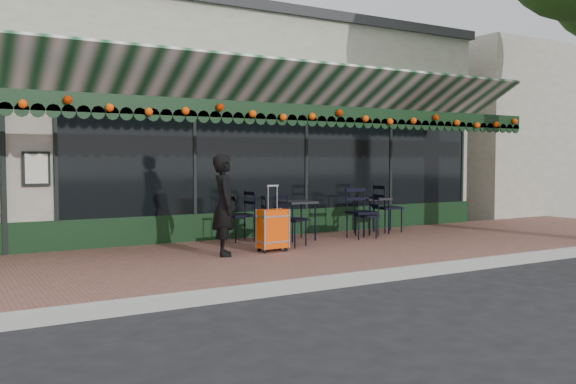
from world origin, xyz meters
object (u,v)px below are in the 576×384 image
suitcase (273,230)px  chair_a_right (388,208)px  woman (224,205)px  chair_b_front (291,220)px  chair_a_left (367,216)px  cafe_table_a (372,201)px  chair_b_left (240,216)px  chair_b_right (274,219)px  chair_a_front (362,213)px  cafe_table_b (297,205)px

suitcase → chair_a_right: (3.37, 1.17, 0.13)m
woman → chair_b_front: 1.49m
woman → chair_a_left: woman is taller
woman → cafe_table_a: bearing=-53.9°
chair_b_left → chair_b_right: bearing=32.0°
suitcase → chair_b_left: (0.12, 1.44, 0.10)m
chair_a_left → chair_a_front: (-0.30, -0.23, 0.09)m
cafe_table_a → chair_a_left: (-0.34, -0.28, -0.26)m
chair_a_left → chair_b_front: size_ratio=0.86×
woman → cafe_table_a: 3.91m
chair_b_left → chair_b_right: size_ratio=1.07×
cafe_table_b → chair_b_front: (-0.52, -0.67, -0.20)m
chair_b_front → cafe_table_b: bearing=24.0°
chair_a_left → chair_b_front: (-2.00, -0.46, 0.06)m
cafe_table_b → chair_a_left: bearing=-7.9°
woman → cafe_table_b: (1.94, 1.01, -0.13)m
chair_a_left → woman: bearing=-68.1°
chair_a_front → chair_a_right: bearing=30.4°
cafe_table_b → chair_b_left: size_ratio=0.79×
chair_a_front → chair_b_front: size_ratio=1.07×
chair_a_right → chair_b_front: size_ratio=1.09×
suitcase → chair_a_front: bearing=11.6°
cafe_table_b → chair_a_left: size_ratio=0.93×
chair_b_left → chair_b_front: chair_b_left is taller
chair_a_front → chair_b_left: bearing=161.8°
chair_b_right → suitcase: bearing=166.7°
cafe_table_b → chair_b_right: bearing=-163.3°
cafe_table_b → chair_b_left: bearing=157.1°
chair_b_right → chair_b_front: size_ratio=0.95×
cafe_table_a → chair_b_right: (-2.40, -0.25, -0.22)m
suitcase → chair_b_right: size_ratio=1.24×
woman → cafe_table_a: (3.75, 1.09, -0.13)m
cafe_table_a → chair_a_front: bearing=-141.6°
cafe_table_a → chair_b_left: chair_b_left is taller
cafe_table_a → chair_a_right: 0.50m
chair_a_front → cafe_table_a: bearing=41.7°
suitcase → chair_a_left: 2.69m
woman → cafe_table_b: woman is taller
chair_b_right → chair_b_left: bearing=50.5°
woman → chair_a_right: size_ratio=1.60×
chair_b_right → chair_b_front: chair_b_front is taller
chair_a_left → chair_b_left: bearing=-95.6°
chair_a_left → chair_a_front: bearing=-44.4°
chair_a_right → suitcase: bearing=114.9°
cafe_table_a → chair_a_right: bearing=7.4°
cafe_table_a → chair_a_right: (0.47, 0.06, -0.16)m
chair_a_left → chair_a_front: size_ratio=0.81×
woman → suitcase: (0.85, -0.02, -0.43)m
chair_a_front → chair_b_right: (-1.76, 0.26, -0.05)m
cafe_table_a → woman: bearing=-163.8°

